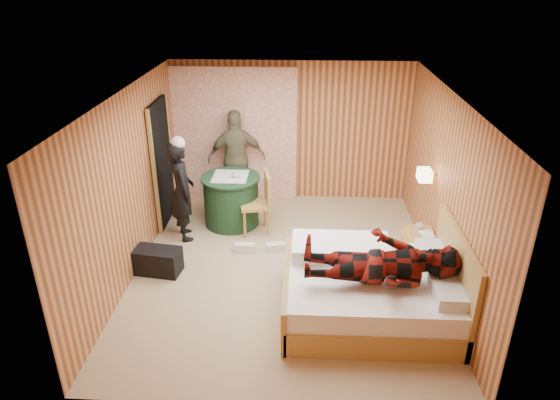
# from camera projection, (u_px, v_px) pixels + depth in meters

# --- Properties ---
(floor) EXTENTS (4.20, 5.00, 0.01)m
(floor) POSITION_uv_depth(u_px,v_px,m) (285.00, 268.00, 7.15)
(floor) COLOR tan
(floor) RESTS_ON ground
(ceiling) EXTENTS (4.20, 5.00, 0.01)m
(ceiling) POSITION_uv_depth(u_px,v_px,m) (286.00, 95.00, 6.09)
(ceiling) COLOR white
(ceiling) RESTS_ON wall_back
(wall_back) EXTENTS (4.20, 0.02, 2.50)m
(wall_back) POSITION_uv_depth(u_px,v_px,m) (291.00, 132.00, 8.89)
(wall_back) COLOR #D0834F
(wall_back) RESTS_ON floor
(wall_left) EXTENTS (0.02, 5.00, 2.50)m
(wall_left) POSITION_uv_depth(u_px,v_px,m) (130.00, 185.00, 6.72)
(wall_left) COLOR #D0834F
(wall_left) RESTS_ON floor
(wall_right) EXTENTS (0.02, 5.00, 2.50)m
(wall_right) POSITION_uv_depth(u_px,v_px,m) (445.00, 192.00, 6.53)
(wall_right) COLOR #D0834F
(wall_right) RESTS_ON floor
(curtain) EXTENTS (2.20, 0.08, 2.40)m
(curtain) POSITION_uv_depth(u_px,v_px,m) (235.00, 135.00, 8.89)
(curtain) COLOR white
(curtain) RESTS_ON floor
(doorway) EXTENTS (0.06, 0.90, 2.05)m
(doorway) POSITION_uv_depth(u_px,v_px,m) (162.00, 164.00, 8.08)
(doorway) COLOR black
(doorway) RESTS_ON floor
(wall_lamp) EXTENTS (0.26, 0.24, 0.16)m
(wall_lamp) POSITION_uv_depth(u_px,v_px,m) (425.00, 175.00, 6.92)
(wall_lamp) COLOR gold
(wall_lamp) RESTS_ON wall_right
(bed) EXTENTS (2.10, 1.66, 1.14)m
(bed) POSITION_uv_depth(u_px,v_px,m) (373.00, 290.00, 6.10)
(bed) COLOR tan
(bed) RESTS_ON floor
(nightstand) EXTENTS (0.42, 0.57, 0.55)m
(nightstand) POSITION_uv_depth(u_px,v_px,m) (418.00, 251.00, 7.03)
(nightstand) COLOR tan
(nightstand) RESTS_ON floor
(round_table) EXTENTS (0.96, 0.96, 0.85)m
(round_table) POSITION_uv_depth(u_px,v_px,m) (231.00, 200.00, 8.23)
(round_table) COLOR #1D3F23
(round_table) RESTS_ON floor
(chair_far) EXTENTS (0.47, 0.47, 0.93)m
(chair_far) POSITION_uv_depth(u_px,v_px,m) (236.00, 176.00, 8.87)
(chair_far) COLOR tan
(chair_far) RESTS_ON floor
(chair_near) EXTENTS (0.54, 0.54, 1.01)m
(chair_near) POSITION_uv_depth(u_px,v_px,m) (260.00, 199.00, 7.90)
(chair_near) COLOR tan
(chair_near) RESTS_ON floor
(duffel_bag) EXTENTS (0.68, 0.43, 0.36)m
(duffel_bag) POSITION_uv_depth(u_px,v_px,m) (158.00, 261.00, 6.99)
(duffel_bag) COLOR black
(duffel_bag) RESTS_ON floor
(sneaker_left) EXTENTS (0.30, 0.18, 0.13)m
(sneaker_left) POSITION_uv_depth(u_px,v_px,m) (276.00, 247.00, 7.56)
(sneaker_left) COLOR silver
(sneaker_left) RESTS_ON floor
(sneaker_right) EXTENTS (0.30, 0.12, 0.13)m
(sneaker_right) POSITION_uv_depth(u_px,v_px,m) (245.00, 248.00, 7.53)
(sneaker_right) COLOR silver
(sneaker_right) RESTS_ON floor
(woman_standing) EXTENTS (0.58, 0.68, 1.59)m
(woman_standing) POSITION_uv_depth(u_px,v_px,m) (182.00, 191.00, 7.66)
(woman_standing) COLOR black
(woman_standing) RESTS_ON floor
(man_at_table) EXTENTS (1.07, 0.61, 1.72)m
(man_at_table) POSITION_uv_depth(u_px,v_px,m) (237.00, 158.00, 8.78)
(man_at_table) COLOR #726E4C
(man_at_table) RESTS_ON floor
(man_on_bed) EXTENTS (0.86, 0.67, 1.77)m
(man_on_bed) POSITION_uv_depth(u_px,v_px,m) (383.00, 253.00, 5.60)
(man_on_bed) COLOR #6A110A
(man_on_bed) RESTS_ON bed
(book_lower) EXTENTS (0.24, 0.27, 0.02)m
(book_lower) POSITION_uv_depth(u_px,v_px,m) (421.00, 235.00, 6.87)
(book_lower) COLOR silver
(book_lower) RESTS_ON nightstand
(book_upper) EXTENTS (0.19, 0.24, 0.02)m
(book_upper) POSITION_uv_depth(u_px,v_px,m) (421.00, 234.00, 6.86)
(book_upper) COLOR silver
(book_upper) RESTS_ON nightstand
(cup_nightstand) EXTENTS (0.13, 0.13, 0.09)m
(cup_nightstand) POSITION_uv_depth(u_px,v_px,m) (419.00, 227.00, 7.02)
(cup_nightstand) COLOR silver
(cup_nightstand) RESTS_ON nightstand
(cup_table) EXTENTS (0.16, 0.16, 0.10)m
(cup_table) POSITION_uv_depth(u_px,v_px,m) (236.00, 175.00, 7.98)
(cup_table) COLOR silver
(cup_table) RESTS_ON round_table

